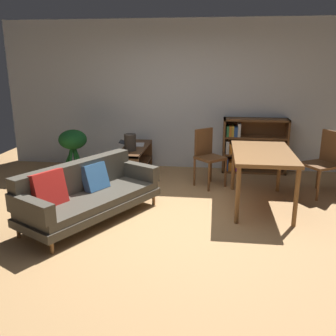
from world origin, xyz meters
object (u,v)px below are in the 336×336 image
fabric_couch (86,193)px  desk_speaker (130,142)px  bookshelf (249,146)px  media_console (135,163)px  open_laptop (133,144)px  dining_chair_near (324,160)px  dining_chair_far (208,154)px  dining_table (262,157)px  potted_floor_plant (73,146)px

fabric_couch → desk_speaker: (0.23, 1.51, 0.34)m
bookshelf → media_console: bearing=-161.3°
open_laptop → desk_speaker: (0.04, -0.39, 0.12)m
dining_chair_near → dining_chair_far: 1.77m
fabric_couch → dining_chair_near: bearing=22.6°
open_laptop → dining_chair_near: dining_chair_near is taller
fabric_couch → bookshelf: (2.24, 2.44, 0.13)m
open_laptop → dining_chair_far: 1.36m
open_laptop → dining_table: 2.38m
potted_floor_plant → dining_chair_near: dining_chair_near is taller
fabric_couch → open_laptop: fabric_couch is taller
desk_speaker → dining_chair_far: size_ratio=0.29×
open_laptop → dining_chair_near: size_ratio=0.47×
fabric_couch → dining_chair_far: dining_chair_far is taller
dining_table → media_console: bearing=152.9°
desk_speaker → dining_chair_near: bearing=-2.9°
media_console → open_laptop: 0.34m
dining_table → bookshelf: 1.72m
media_console → potted_floor_plant: bearing=-178.4°
desk_speaker → potted_floor_plant: bearing=168.1°
fabric_couch → potted_floor_plant: bearing=115.7°
media_console → open_laptop: bearing=111.2°
desk_speaker → dining_table: (2.03, -0.78, 0.01)m
dining_chair_near → bookshelf: 1.49m
dining_table → bookshelf: size_ratio=1.21×
media_console → open_laptop: (-0.05, 0.14, 0.31)m
media_console → dining_table: 2.30m
fabric_couch → media_console: (0.25, 1.77, -0.09)m
dining_chair_far → bookshelf: bookshelf is taller
potted_floor_plant → dining_chair_near: bearing=-5.3°
dining_table → dining_chair_near: size_ratio=1.43×
dining_chair_near → open_laptop: bearing=169.9°
desk_speaker → potted_floor_plant: (-1.07, 0.22, -0.14)m
media_console → bookshelf: (1.99, 0.67, 0.21)m
fabric_couch → open_laptop: 1.93m
fabric_couch → dining_chair_near: size_ratio=2.08×
desk_speaker → bookshelf: (2.01, 0.93, -0.21)m
desk_speaker → dining_table: desk_speaker is taller
fabric_couch → potted_floor_plant: potted_floor_plant is taller
fabric_couch → dining_table: 2.41m
media_console → desk_speaker: desk_speaker is taller
open_laptop → dining_chair_far: bearing=-15.4°
open_laptop → bookshelf: bearing=14.7°
fabric_couch → dining_chair_near: dining_chair_near is taller
dining_chair_near → dining_chair_far: (-1.76, 0.19, -0.01)m
open_laptop → dining_chair_far: dining_chair_far is taller
open_laptop → desk_speaker: 0.41m
media_console → dining_chair_near: 3.05m
dining_chair_far → bookshelf: size_ratio=0.81×
bookshelf → desk_speaker: bearing=-155.1°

